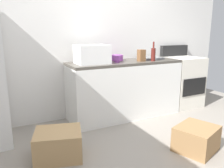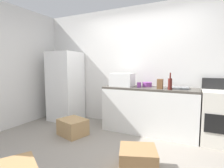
{
  "view_description": "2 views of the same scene",
  "coord_description": "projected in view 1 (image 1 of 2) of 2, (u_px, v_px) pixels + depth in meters",
  "views": [
    {
      "loc": [
        -1.47,
        -1.85,
        1.35
      ],
      "look_at": [
        -0.2,
        0.67,
        0.69
      ],
      "focal_mm": 36.23,
      "sensor_mm": 36.0,
      "label": 1
    },
    {
      "loc": [
        1.08,
        -2.14,
        1.3
      ],
      "look_at": [
        -0.26,
        0.67,
        0.99
      ],
      "focal_mm": 27.56,
      "sensor_mm": 36.0,
      "label": 2
    }
  ],
  "objects": [
    {
      "name": "mixing_bowl",
      "position": [
        117.0,
        58.0,
        3.59
      ],
      "size": [
        0.19,
        0.19,
        0.09
      ],
      "primitive_type": "cylinder",
      "color": "purple",
      "rests_on": "kitchen_counter"
    },
    {
      "name": "sink_basin",
      "position": [
        150.0,
        58.0,
        3.82
      ],
      "size": [
        0.36,
        0.32,
        0.03
      ],
      "primitive_type": "cube",
      "color": "slate",
      "rests_on": "kitchen_counter"
    },
    {
      "name": "wall_back",
      "position": [
        98.0,
        35.0,
        3.61
      ],
      "size": [
        5.0,
        0.1,
        2.6
      ],
      "primitive_type": "cube",
      "color": "silver",
      "rests_on": "ground_plane"
    },
    {
      "name": "kitchen_counter",
      "position": [
        125.0,
        89.0,
        3.63
      ],
      "size": [
        1.8,
        0.6,
        0.9
      ],
      "color": "white",
      "rests_on": "ground_plane"
    },
    {
      "name": "microwave",
      "position": [
        92.0,
        54.0,
        3.23
      ],
      "size": [
        0.46,
        0.34,
        0.27
      ],
      "primitive_type": "cube",
      "color": "white",
      "rests_on": "kitchen_counter"
    },
    {
      "name": "stove_oven",
      "position": [
        182.0,
        81.0,
        4.17
      ],
      "size": [
        0.6,
        0.61,
        1.1
      ],
      "color": "silver",
      "rests_on": "ground_plane"
    },
    {
      "name": "knife_block",
      "position": [
        141.0,
        55.0,
        3.5
      ],
      "size": [
        0.1,
        0.1,
        0.18
      ],
      "primitive_type": "cube",
      "color": "brown",
      "rests_on": "kitchen_counter"
    },
    {
      "name": "ground_plane",
      "position": [
        154.0,
        154.0,
        2.56
      ],
      "size": [
        6.0,
        6.0,
        0.0
      ],
      "primitive_type": "plane",
      "color": "gray"
    },
    {
      "name": "coffee_mug",
      "position": [
        117.0,
        59.0,
        3.37
      ],
      "size": [
        0.08,
        0.08,
        0.1
      ],
      "primitive_type": "cylinder",
      "color": "purple",
      "rests_on": "kitchen_counter"
    },
    {
      "name": "cardboard_box_large",
      "position": [
        196.0,
        138.0,
        2.62
      ],
      "size": [
        0.57,
        0.53,
        0.29
      ],
      "primitive_type": "cube",
      "rotation": [
        0.0,
        0.0,
        0.35
      ],
      "color": "olive",
      "rests_on": "ground_plane"
    },
    {
      "name": "cardboard_box_medium",
      "position": [
        58.0,
        144.0,
        2.46
      ],
      "size": [
        0.59,
        0.54,
        0.31
      ],
      "primitive_type": "cube",
      "rotation": [
        0.0,
        0.0,
        -0.28
      ],
      "color": "tan",
      "rests_on": "ground_plane"
    },
    {
      "name": "wine_bottle",
      "position": [
        153.0,
        54.0,
        3.53
      ],
      "size": [
        0.07,
        0.07,
        0.3
      ],
      "color": "#591E19",
      "rests_on": "kitchen_counter"
    }
  ]
}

